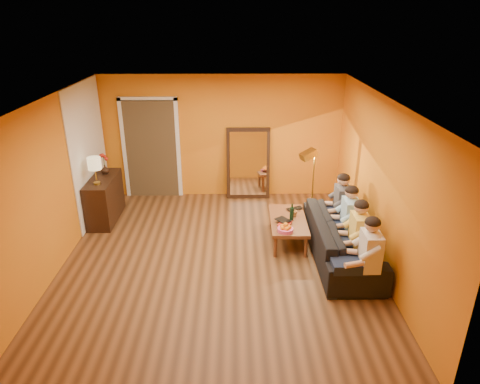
{
  "coord_description": "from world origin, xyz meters",
  "views": [
    {
      "loc": [
        0.27,
        -5.98,
        3.75
      ],
      "look_at": [
        0.35,
        0.5,
        1.0
      ],
      "focal_mm": 32.0,
      "sensor_mm": 36.0,
      "label": 1
    }
  ],
  "objects_px": {
    "floor_lamp": "(313,189)",
    "person_mid_right": "(350,221)",
    "dog": "(332,259)",
    "wine_bottle": "(292,212)",
    "person_far_left": "(369,257)",
    "coffee_table": "(288,230)",
    "table_lamp": "(95,171)",
    "vase": "(105,169)",
    "sideboard": "(105,199)",
    "person_mid_left": "(359,238)",
    "tumbler": "(294,213)",
    "person_far_right": "(342,207)",
    "sofa": "(342,239)",
    "laptop": "(296,210)",
    "mirror_frame": "(248,163)"
  },
  "relations": [
    {
      "from": "table_lamp",
      "to": "person_far_left",
      "type": "relative_size",
      "value": 0.42
    },
    {
      "from": "sideboard",
      "to": "person_mid_left",
      "type": "bearing_deg",
      "value": -23.59
    },
    {
      "from": "person_far_left",
      "to": "wine_bottle",
      "type": "relative_size",
      "value": 3.94
    },
    {
      "from": "sofa",
      "to": "tumbler",
      "type": "relative_size",
      "value": 22.31
    },
    {
      "from": "vase",
      "to": "sofa",
      "type": "bearing_deg",
      "value": -21.94
    },
    {
      "from": "dog",
      "to": "wine_bottle",
      "type": "distance_m",
      "value": 1.2
    },
    {
      "from": "dog",
      "to": "person_far_left",
      "type": "xyz_separation_m",
      "value": [
        0.39,
        -0.45,
        0.31
      ]
    },
    {
      "from": "mirror_frame",
      "to": "person_mid_right",
      "type": "height_order",
      "value": "mirror_frame"
    },
    {
      "from": "tumbler",
      "to": "coffee_table",
      "type": "bearing_deg",
      "value": -135.0
    },
    {
      "from": "sideboard",
      "to": "coffee_table",
      "type": "height_order",
      "value": "sideboard"
    },
    {
      "from": "mirror_frame",
      "to": "coffee_table",
      "type": "bearing_deg",
      "value": -72.05
    },
    {
      "from": "sofa",
      "to": "table_lamp",
      "type": "bearing_deg",
      "value": 74.72
    },
    {
      "from": "person_mid_right",
      "to": "vase",
      "type": "bearing_deg",
      "value": 159.8
    },
    {
      "from": "person_mid_right",
      "to": "wine_bottle",
      "type": "bearing_deg",
      "value": 155.12
    },
    {
      "from": "sofa",
      "to": "tumbler",
      "type": "bearing_deg",
      "value": 45.3
    },
    {
      "from": "person_far_right",
      "to": "laptop",
      "type": "bearing_deg",
      "value": 160.93
    },
    {
      "from": "dog",
      "to": "wine_bottle",
      "type": "bearing_deg",
      "value": 125.11
    },
    {
      "from": "table_lamp",
      "to": "wine_bottle",
      "type": "bearing_deg",
      "value": -10.51
    },
    {
      "from": "table_lamp",
      "to": "wine_bottle",
      "type": "xyz_separation_m",
      "value": [
        3.48,
        -0.65,
        -0.53
      ]
    },
    {
      "from": "sofa",
      "to": "person_far_left",
      "type": "xyz_separation_m",
      "value": [
        0.13,
        -1.0,
        0.27
      ]
    },
    {
      "from": "mirror_frame",
      "to": "person_mid_left",
      "type": "relative_size",
      "value": 1.25
    },
    {
      "from": "floor_lamp",
      "to": "wine_bottle",
      "type": "xyz_separation_m",
      "value": [
        -0.47,
        -0.7,
        -0.14
      ]
    },
    {
      "from": "floor_lamp",
      "to": "person_mid_right",
      "type": "distance_m",
      "value": 1.2
    },
    {
      "from": "person_far_right",
      "to": "sofa",
      "type": "bearing_deg",
      "value": -101.31
    },
    {
      "from": "coffee_table",
      "to": "vase",
      "type": "height_order",
      "value": "vase"
    },
    {
      "from": "table_lamp",
      "to": "sofa",
      "type": "distance_m",
      "value": 4.46
    },
    {
      "from": "coffee_table",
      "to": "wine_bottle",
      "type": "height_order",
      "value": "wine_bottle"
    },
    {
      "from": "sofa",
      "to": "mirror_frame",
      "type": "bearing_deg",
      "value": 29.74
    },
    {
      "from": "person_far_right",
      "to": "laptop",
      "type": "distance_m",
      "value": 0.82
    },
    {
      "from": "table_lamp",
      "to": "person_far_left",
      "type": "distance_m",
      "value": 4.9
    },
    {
      "from": "dog",
      "to": "person_far_right",
      "type": "xyz_separation_m",
      "value": [
        0.39,
        1.2,
        0.31
      ]
    },
    {
      "from": "person_mid_right",
      "to": "coffee_table",
      "type": "bearing_deg",
      "value": 153.79
    },
    {
      "from": "table_lamp",
      "to": "vase",
      "type": "bearing_deg",
      "value": 90.0
    },
    {
      "from": "coffee_table",
      "to": "wine_bottle",
      "type": "relative_size",
      "value": 3.94
    },
    {
      "from": "table_lamp",
      "to": "dog",
      "type": "distance_m",
      "value": 4.4
    },
    {
      "from": "person_mid_left",
      "to": "tumbler",
      "type": "distance_m",
      "value": 1.41
    },
    {
      "from": "floor_lamp",
      "to": "table_lamp",
      "type": "bearing_deg",
      "value": 156.68
    },
    {
      "from": "table_lamp",
      "to": "dog",
      "type": "xyz_separation_m",
      "value": [
        3.98,
        -1.71,
        -0.81
      ]
    },
    {
      "from": "tumbler",
      "to": "laptop",
      "type": "bearing_deg",
      "value": 75.38
    },
    {
      "from": "person_far_right",
      "to": "vase",
      "type": "relative_size",
      "value": 7.2
    },
    {
      "from": "floor_lamp",
      "to": "person_far_left",
      "type": "relative_size",
      "value": 1.18
    },
    {
      "from": "coffee_table",
      "to": "laptop",
      "type": "height_order",
      "value": "laptop"
    },
    {
      "from": "dog",
      "to": "laptop",
      "type": "relative_size",
      "value": 1.94
    },
    {
      "from": "floor_lamp",
      "to": "person_far_right",
      "type": "height_order",
      "value": "floor_lamp"
    },
    {
      "from": "person_far_left",
      "to": "vase",
      "type": "relative_size",
      "value": 7.2
    },
    {
      "from": "coffee_table",
      "to": "person_far_left",
      "type": "relative_size",
      "value": 1.0
    },
    {
      "from": "table_lamp",
      "to": "person_mid_right",
      "type": "distance_m",
      "value": 4.52
    },
    {
      "from": "floor_lamp",
      "to": "wine_bottle",
      "type": "distance_m",
      "value": 0.86
    },
    {
      "from": "person_mid_left",
      "to": "person_far_right",
      "type": "xyz_separation_m",
      "value": [
        0.0,
        1.1,
        0.0
      ]
    },
    {
      "from": "sideboard",
      "to": "person_far_right",
      "type": "relative_size",
      "value": 0.97
    }
  ]
}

